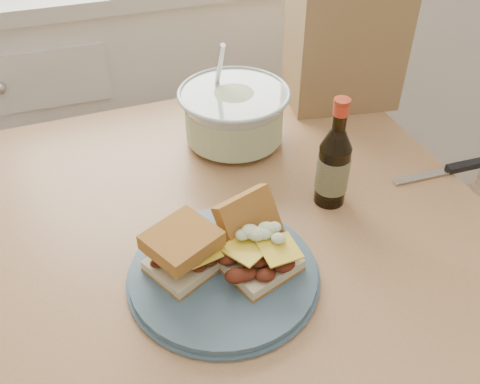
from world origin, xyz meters
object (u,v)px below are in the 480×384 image
object	(u,v)px
beer_bottle	(333,165)
paper_bag	(346,35)
plate	(223,274)
coleslaw_bowl	(234,117)
dining_table	(237,257)

from	to	relation	value
beer_bottle	paper_bag	distance (m)	0.40
plate	paper_bag	distance (m)	0.65
beer_bottle	coleslaw_bowl	bearing A→B (deg)	94.79
paper_bag	dining_table	bearing A→B (deg)	-130.17
dining_table	beer_bottle	world-z (taller)	beer_bottle
dining_table	plate	bearing A→B (deg)	-118.21
dining_table	beer_bottle	xyz separation A→B (m)	(0.18, -0.01, 0.19)
dining_table	plate	world-z (taller)	plate
coleslaw_bowl	paper_bag	size ratio (longest dim) A/B	0.73
paper_bag	beer_bottle	bearing A→B (deg)	-110.77
dining_table	plate	size ratio (longest dim) A/B	3.11
beer_bottle	plate	bearing A→B (deg)	-172.58
plate	coleslaw_bowl	distance (m)	0.40
plate	coleslaw_bowl	world-z (taller)	coleslaw_bowl
plate	paper_bag	world-z (taller)	paper_bag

